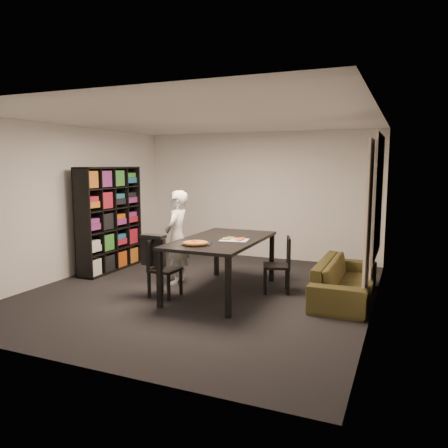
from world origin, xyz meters
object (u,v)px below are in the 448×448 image
at_px(dining_table, 221,244).
at_px(sofa, 345,280).
at_px(chair_left, 160,264).
at_px(person, 177,237).
at_px(chair_right, 282,261).
at_px(pepperoni_pizza, 196,243).
at_px(baking_tray, 197,243).
at_px(bookshelf, 110,219).

height_order(dining_table, sofa, dining_table).
distance_m(chair_left, person, 0.77).
bearing_deg(chair_right, person, -102.58).
distance_m(chair_left, chair_right, 1.84).
xyz_separation_m(pepperoni_pizza, sofa, (1.90, 1.07, -0.59)).
distance_m(chair_right, baking_tray, 1.40).
relative_size(dining_table, sofa, 1.05).
height_order(dining_table, chair_left, chair_left).
height_order(dining_table, person, person).
bearing_deg(chair_right, bookshelf, -111.24).
height_order(bookshelf, pepperoni_pizza, bookshelf).
xyz_separation_m(chair_right, sofa, (0.94, 0.05, -0.21)).
bearing_deg(chair_right, sofa, 74.52).
bearing_deg(person, chair_left, 1.89).
xyz_separation_m(bookshelf, dining_table, (2.48, -0.57, -0.19)).
height_order(bookshelf, sofa, bookshelf).
distance_m(dining_table, baking_tray, 0.54).
xyz_separation_m(person, sofa, (2.66, 0.23, -0.48)).
bearing_deg(chair_left, person, 11.18).
distance_m(dining_table, sofa, 1.89).
bearing_deg(baking_tray, chair_right, 43.69).
height_order(bookshelf, baking_tray, bookshelf).
xyz_separation_m(bookshelf, person, (1.58, -0.33, -0.19)).
height_order(person, pepperoni_pizza, person).
distance_m(bookshelf, chair_right, 3.34).
height_order(baking_tray, pepperoni_pizza, pepperoni_pizza).
distance_m(chair_left, pepperoni_pizza, 0.77).
relative_size(bookshelf, chair_left, 2.24).
distance_m(person, pepperoni_pizza, 1.14).
relative_size(chair_right, baking_tray, 2.14).
relative_size(person, baking_tray, 3.82).
relative_size(chair_left, person, 0.56).
bearing_deg(dining_table, pepperoni_pizza, -102.66).
height_order(dining_table, pepperoni_pizza, pepperoni_pizza).
bearing_deg(person, baking_tray, 37.67).
relative_size(dining_table, person, 1.32).
bearing_deg(bookshelf, chair_right, -2.66).
relative_size(chair_right, person, 0.56).
relative_size(chair_right, pepperoni_pizza, 2.44).
bearing_deg(sofa, dining_table, 104.99).
xyz_separation_m(baking_tray, sofa, (1.92, 0.98, -0.57)).
bearing_deg(dining_table, bookshelf, 166.94).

